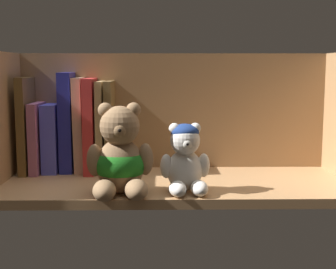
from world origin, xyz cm
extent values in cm
cube|color=tan|center=(0.00, 0.00, 1.00)|extent=(75.56, 30.09, 2.00)
cube|color=olive|center=(0.00, 15.65, 15.30)|extent=(77.96, 1.20, 30.60)
cube|color=brown|center=(-35.30, 11.57, 13.41)|extent=(1.97, 14.94, 22.83)
cube|color=#9F5A7B|center=(-32.85, 11.57, 10.41)|extent=(2.03, 14.41, 16.81)
cube|color=#4D52CF|center=(-29.59, 11.57, 10.20)|extent=(3.57, 10.85, 16.41)
cube|color=navy|center=(-25.83, 11.57, 13.98)|extent=(3.06, 9.38, 23.95)
cube|color=tan|center=(-22.78, 11.57, 13.36)|extent=(2.44, 10.41, 22.75)
cube|color=red|center=(-20.09, 11.57, 13.29)|extent=(2.36, 14.43, 22.58)
cube|color=tan|center=(-17.63, 11.57, 12.95)|extent=(1.66, 13.06, 21.90)
cube|color=brown|center=(-15.49, 11.57, 12.98)|extent=(1.72, 13.82, 21.95)
ellipsoid|color=#93704C|center=(-11.44, -9.87, 7.56)|extent=(9.45, 8.67, 11.12)
sphere|color=#93704C|center=(-11.40, -10.43, 15.74)|extent=(7.91, 7.91, 7.91)
sphere|color=#93704C|center=(-14.20, -10.09, 18.82)|extent=(2.96, 2.96, 2.96)
sphere|color=#93704C|center=(-8.68, -9.65, 18.82)|extent=(2.96, 2.96, 2.96)
sphere|color=#9B754E|center=(-11.17, -13.22, 15.26)|extent=(2.96, 2.96, 2.96)
sphere|color=black|center=(-11.09, -14.26, 15.34)|extent=(1.04, 1.04, 1.04)
ellipsoid|color=#93704C|center=(-14.07, -15.38, 3.98)|extent=(5.02, 7.74, 3.95)
ellipsoid|color=#93704C|center=(-7.97, -14.89, 3.98)|extent=(5.02, 7.74, 3.95)
ellipsoid|color=#93704C|center=(-16.38, -10.83, 8.95)|extent=(3.46, 3.46, 6.42)
ellipsoid|color=#93704C|center=(-6.41, -10.03, 8.95)|extent=(3.46, 3.46, 6.42)
ellipsoid|color=#20791E|center=(-11.44, -9.87, 7.84)|extent=(10.23, 9.45, 7.78)
ellipsoid|color=white|center=(1.58, -8.38, 6.27)|extent=(7.26, 6.66, 8.54)
sphere|color=white|center=(1.62, -8.81, 12.55)|extent=(6.07, 6.07, 6.07)
sphere|color=white|center=(-0.53, -8.58, 14.92)|extent=(2.28, 2.28, 2.28)
sphere|color=white|center=(3.70, -8.19, 14.92)|extent=(2.28, 2.28, 2.28)
sphere|color=white|center=(1.82, -10.95, 12.19)|extent=(2.28, 2.28, 2.28)
sphere|color=black|center=(1.89, -11.75, 12.25)|extent=(0.80, 0.80, 0.80)
ellipsoid|color=white|center=(-0.38, -12.64, 3.52)|extent=(3.93, 5.98, 3.04)
ellipsoid|color=white|center=(4.29, -12.21, 3.52)|extent=(3.93, 5.98, 3.04)
ellipsoid|color=white|center=(-2.21, -9.16, 7.34)|extent=(2.68, 2.68, 4.93)
ellipsoid|color=white|center=(5.45, -8.45, 7.34)|extent=(2.68, 2.68, 4.93)
ellipsoid|color=navy|center=(1.58, -8.38, 14.22)|extent=(5.77, 5.77, 3.34)
camera|label=1|loc=(-3.44, -103.67, 27.05)|focal=50.98mm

